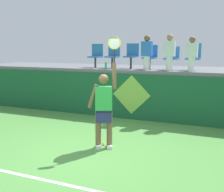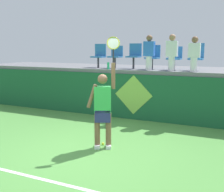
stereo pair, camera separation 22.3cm
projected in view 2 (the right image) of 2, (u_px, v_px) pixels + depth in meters
ground_plane at (88, 152)px, 6.03m from camera, size 40.00×40.00×0.00m
court_back_wall at (136, 97)px, 8.79m from camera, size 13.90×0.20×1.47m
spectator_platform at (149, 69)px, 9.85m from camera, size 13.90×2.78×0.12m
court_baseline_stripe at (47, 180)px, 4.75m from camera, size 12.51×0.08×0.01m
tennis_player at (103, 107)px, 6.17m from camera, size 0.70×0.39×2.54m
tennis_ball at (103, 144)px, 6.50m from camera, size 0.07×0.07×0.07m
water_bottle at (108, 66)px, 9.09m from camera, size 0.08×0.08×0.23m
stadium_chair_0 at (99, 55)px, 9.87m from camera, size 0.44×0.42×0.85m
stadium_chair_1 at (116, 55)px, 9.60m from camera, size 0.44×0.42×0.79m
stadium_chair_2 at (134, 54)px, 9.32m from camera, size 0.44×0.42×0.86m
stadium_chair_3 at (153, 56)px, 9.05m from camera, size 0.44×0.42×0.80m
stadium_chair_4 at (175, 57)px, 8.76m from camera, size 0.44×0.42×0.75m
stadium_chair_5 at (196, 56)px, 8.49m from camera, size 0.44×0.42×0.86m
spectator_0 at (149, 52)px, 8.64m from camera, size 0.34×0.20×1.11m
spectator_1 at (172, 52)px, 8.33m from camera, size 0.34×0.20×1.12m
spectator_2 at (194, 53)px, 8.04m from camera, size 0.34×0.20×1.04m
wall_signage_mount at (133, 119)px, 8.85m from camera, size 1.27×0.01×1.45m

